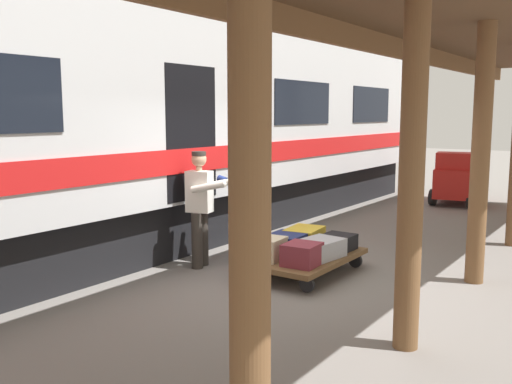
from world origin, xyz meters
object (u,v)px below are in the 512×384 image
(suitcase_navy_fabric, at_px, (287,243))
(baggage_tug, at_px, (458,179))
(suitcase_yellow_case, at_px, (304,237))
(porter_by_door, at_px, (201,205))
(train_car, at_px, (123,125))
(suitcase_black_hardshell, at_px, (336,243))
(porter_in_overalls, at_px, (249,202))
(luggage_cart, at_px, (303,257))
(suitcase_cream_canvas, at_px, (268,248))
(suitcase_gray_aluminum, at_px, (320,248))
(suitcase_burgundy_valise, at_px, (302,254))

(suitcase_navy_fabric, relative_size, baggage_tug, 0.30)
(suitcase_yellow_case, distance_m, porter_by_door, 1.63)
(train_car, relative_size, suitcase_black_hardshell, 32.88)
(train_car, bearing_deg, porter_in_overalls, -170.47)
(porter_in_overalls, bearing_deg, baggage_tug, -97.89)
(luggage_cart, relative_size, suitcase_navy_fabric, 3.18)
(suitcase_black_hardshell, distance_m, porter_in_overalls, 1.42)
(train_car, relative_size, suitcase_navy_fabric, 33.53)
(suitcase_cream_canvas, bearing_deg, suitcase_gray_aluminum, -137.34)
(suitcase_yellow_case, bearing_deg, train_car, 15.64)
(suitcase_navy_fabric, bearing_deg, porter_in_overalls, -3.43)
(suitcase_yellow_case, xyz_separation_m, suitcase_burgundy_valise, (-0.53, 0.98, 0.01))
(suitcase_gray_aluminum, distance_m, suitcase_black_hardshell, 0.49)
(suitcase_gray_aluminum, xyz_separation_m, porter_in_overalls, (1.23, -0.04, 0.53))
(porter_in_overalls, height_order, baggage_tug, porter_in_overalls)
(suitcase_gray_aluminum, bearing_deg, train_car, 5.55)
(suitcase_yellow_case, bearing_deg, porter_by_door, 42.40)
(suitcase_burgundy_valise, distance_m, suitcase_navy_fabric, 0.73)
(luggage_cart, relative_size, suitcase_cream_canvas, 4.02)
(suitcase_yellow_case, height_order, suitcase_cream_canvas, suitcase_cream_canvas)
(suitcase_burgundy_valise, bearing_deg, suitcase_navy_fabric, -42.66)
(suitcase_burgundy_valise, bearing_deg, suitcase_yellow_case, -61.51)
(luggage_cart, bearing_deg, suitcase_navy_fabric, 0.00)
(suitcase_cream_canvas, bearing_deg, porter_in_overalls, -37.54)
(suitcase_gray_aluminum, height_order, porter_in_overalls, porter_in_overalls)
(suitcase_burgundy_valise, bearing_deg, luggage_cart, -61.51)
(train_car, distance_m, suitcase_yellow_case, 3.50)
(suitcase_navy_fabric, bearing_deg, train_car, 6.54)
(porter_in_overalls, height_order, porter_by_door, same)
(train_car, height_order, suitcase_burgundy_valise, train_car)
(suitcase_black_hardshell, relative_size, porter_by_door, 0.34)
(suitcase_gray_aluminum, xyz_separation_m, suitcase_black_hardshell, (0.00, -0.49, -0.01))
(suitcase_gray_aluminum, relative_size, porter_in_overalls, 0.38)
(porter_by_door, height_order, baggage_tug, porter_by_door)
(suitcase_gray_aluminum, height_order, suitcase_navy_fabric, suitcase_navy_fabric)
(luggage_cart, relative_size, suitcase_black_hardshell, 3.12)
(suitcase_black_hardshell, relative_size, baggage_tug, 0.30)
(suitcase_burgundy_valise, height_order, porter_by_door, porter_by_door)
(baggage_tug, bearing_deg, suitcase_burgundy_valise, 91.36)
(suitcase_navy_fabric, xyz_separation_m, suitcase_black_hardshell, (-0.53, -0.49, -0.02))
(suitcase_yellow_case, relative_size, baggage_tug, 0.33)
(train_car, relative_size, suitcase_cream_canvas, 42.46)
(suitcase_navy_fabric, distance_m, suitcase_black_hardshell, 0.73)
(baggage_tug, bearing_deg, porter_by_door, 79.59)
(suitcase_black_hardshell, height_order, baggage_tug, baggage_tug)
(suitcase_burgundy_valise, bearing_deg, suitcase_gray_aluminum, -90.00)
(luggage_cart, bearing_deg, porter_in_overalls, -2.48)
(suitcase_gray_aluminum, bearing_deg, luggage_cart, -0.00)
(luggage_cart, bearing_deg, train_car, 6.01)
(suitcase_yellow_case, distance_m, suitcase_black_hardshell, 0.53)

